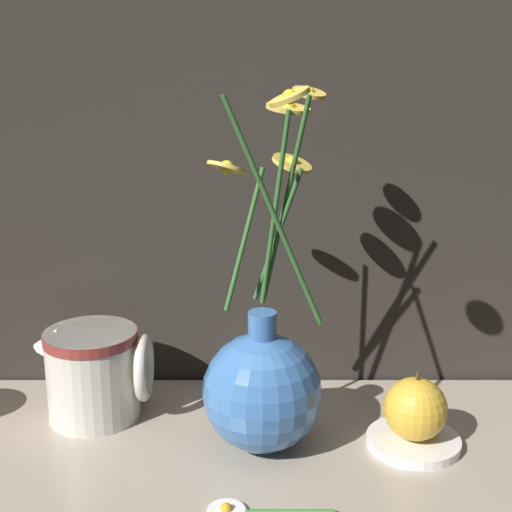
{
  "coord_description": "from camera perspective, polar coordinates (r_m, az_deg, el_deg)",
  "views": [
    {
      "loc": [
        0.01,
        -0.69,
        0.42
      ],
      "look_at": [
        0.0,
        0.0,
        0.23
      ],
      "focal_mm": 50.0,
      "sensor_mm": 36.0,
      "label": 1
    }
  ],
  "objects": [
    {
      "name": "saucer_plate",
      "position": [
        0.82,
        12.56,
        -14.13
      ],
      "size": [
        0.1,
        0.1,
        0.01
      ],
      "color": "white",
      "rests_on": "shelf"
    },
    {
      "name": "orange_fruit",
      "position": [
        0.8,
        12.73,
        -11.7
      ],
      "size": [
        0.07,
        0.07,
        0.08
      ],
      "color": "gold",
      "rests_on": "saucer_plate"
    },
    {
      "name": "vase_with_flowers",
      "position": [
        0.77,
        0.69,
        -10.05
      ],
      "size": [
        0.14,
        0.19,
        0.38
      ],
      "color": "#3F72B7",
      "rests_on": "shelf"
    },
    {
      "name": "ceramic_pitcher",
      "position": [
        0.85,
        -12.6,
        -8.85
      ],
      "size": [
        0.13,
        0.11,
        0.12
      ],
      "color": "beige",
      "rests_on": "shelf"
    },
    {
      "name": "shelf",
      "position": [
        0.8,
        -0.27,
        -15.28
      ],
      "size": [
        0.9,
        0.33,
        0.01
      ],
      "color": "tan",
      "rests_on": "ground_plane"
    },
    {
      "name": "ground_plane",
      "position": [
        0.81,
        -0.27,
        -15.65
      ],
      "size": [
        6.0,
        6.0,
        0.0
      ],
      "primitive_type": "plane",
      "color": "black"
    },
    {
      "name": "loose_daisy",
      "position": [
        0.7,
        -1.02,
        -19.74
      ],
      "size": [
        0.12,
        0.04,
        0.01
      ],
      "color": "#3D7A33",
      "rests_on": "shelf"
    }
  ]
}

